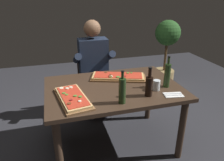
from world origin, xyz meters
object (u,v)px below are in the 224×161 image
(pizza_rectangular_front, at_px, (118,77))
(vinegar_bottle_green, at_px, (167,75))
(pizza_rectangular_left, at_px, (73,98))
(oil_bottle_amber, at_px, (122,90))
(diner_chair, at_px, (93,79))
(wine_bottle_dark, at_px, (149,85))
(seated_diner, at_px, (94,65))
(dining_table, at_px, (113,95))
(potted_plant_corner, at_px, (166,48))
(tumbler_near_camera, at_px, (157,86))

(pizza_rectangular_front, relative_size, vinegar_bottle_green, 2.02)
(pizza_rectangular_front, distance_m, pizza_rectangular_left, 0.68)
(oil_bottle_amber, relative_size, diner_chair, 0.36)
(pizza_rectangular_front, xyz_separation_m, wine_bottle_dark, (0.15, -0.50, 0.09))
(seated_diner, bearing_deg, vinegar_bottle_green, -56.29)
(oil_bottle_amber, bearing_deg, pizza_rectangular_left, 156.59)
(dining_table, distance_m, vinegar_bottle_green, 0.60)
(wine_bottle_dark, distance_m, diner_chair, 1.25)
(wine_bottle_dark, relative_size, potted_plant_corner, 0.24)
(diner_chair, bearing_deg, oil_bottle_amber, -88.32)
(pizza_rectangular_front, bearing_deg, seated_diner, 108.33)
(pizza_rectangular_left, height_order, tumbler_near_camera, tumbler_near_camera)
(seated_diner, bearing_deg, pizza_rectangular_left, -113.06)
(diner_chair, bearing_deg, vinegar_bottle_green, -59.56)
(pizza_rectangular_front, bearing_deg, vinegar_bottle_green, -40.68)
(dining_table, height_order, tumbler_near_camera, tumbler_near_camera)
(diner_chair, bearing_deg, tumbler_near_camera, -66.61)
(diner_chair, bearing_deg, wine_bottle_dark, -74.21)
(vinegar_bottle_green, height_order, diner_chair, vinegar_bottle_green)
(dining_table, xyz_separation_m, pizza_rectangular_front, (0.12, 0.21, 0.12))
(oil_bottle_amber, height_order, seated_diner, seated_diner)
(wine_bottle_dark, xyz_separation_m, tumbler_near_camera, (0.13, 0.09, -0.06))
(wine_bottle_dark, relative_size, oil_bottle_amber, 0.94)
(dining_table, relative_size, potted_plant_corner, 1.17)
(pizza_rectangular_front, bearing_deg, pizza_rectangular_left, -145.99)
(diner_chair, height_order, potted_plant_corner, potted_plant_corner)
(tumbler_near_camera, bearing_deg, potted_plant_corner, 57.86)
(pizza_rectangular_front, bearing_deg, tumbler_near_camera, -55.26)
(vinegar_bottle_green, bearing_deg, pizza_rectangular_left, -178.75)
(vinegar_bottle_green, bearing_deg, pizza_rectangular_front, 139.32)
(diner_chair, xyz_separation_m, seated_diner, (0.00, -0.12, 0.26))
(pizza_rectangular_front, relative_size, seated_diner, 0.51)
(dining_table, xyz_separation_m, diner_chair, (-0.06, 0.86, -0.16))
(diner_chair, bearing_deg, dining_table, -86.19)
(tumbler_near_camera, height_order, potted_plant_corner, potted_plant_corner)
(dining_table, bearing_deg, pizza_rectangular_left, -158.78)
(wine_bottle_dark, distance_m, seated_diner, 1.08)
(seated_diner, height_order, potted_plant_corner, seated_diner)
(pizza_rectangular_front, relative_size, pizza_rectangular_left, 1.17)
(wine_bottle_dark, distance_m, tumbler_near_camera, 0.17)
(pizza_rectangular_left, xyz_separation_m, vinegar_bottle_green, (0.98, 0.02, 0.11))
(tumbler_near_camera, bearing_deg, pizza_rectangular_left, 178.33)
(tumbler_near_camera, xyz_separation_m, potted_plant_corner, (1.00, 1.58, -0.07))
(dining_table, bearing_deg, diner_chair, 93.81)
(dining_table, bearing_deg, potted_plant_corner, 44.89)
(wine_bottle_dark, distance_m, potted_plant_corner, 2.03)
(wine_bottle_dark, bearing_deg, pizza_rectangular_front, 106.67)
(tumbler_near_camera, bearing_deg, pizza_rectangular_front, 124.74)
(oil_bottle_amber, height_order, tumbler_near_camera, oil_bottle_amber)
(oil_bottle_amber, distance_m, vinegar_bottle_green, 0.59)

